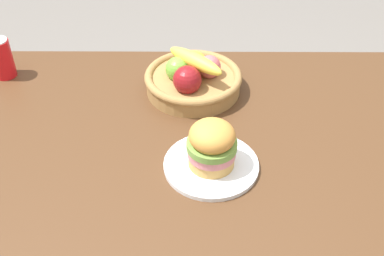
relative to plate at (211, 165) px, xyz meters
name	(u,v)px	position (x,y,z in m)	size (l,w,h in m)	color
dining_table	(181,165)	(-0.08, 0.11, -0.11)	(1.40, 0.90, 0.75)	#4C301C
plate	(211,165)	(0.00, 0.00, 0.00)	(0.24, 0.24, 0.01)	white
sandwich	(212,145)	(0.00, 0.00, 0.07)	(0.12, 0.12, 0.12)	tan
soda_can	(2,58)	(-0.64, 0.41, 0.06)	(0.07, 0.07, 0.13)	red
fruit_basket	(193,78)	(-0.05, 0.33, 0.04)	(0.29, 0.29, 0.13)	#9E7542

